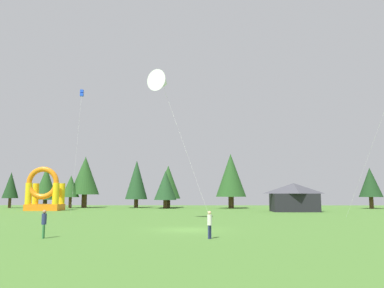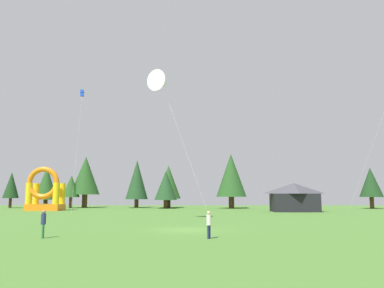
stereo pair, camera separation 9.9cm
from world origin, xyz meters
The scene contains 16 objects.
ground_plane centered at (0.00, 0.00, 0.00)m, with size 120.00×120.00×0.00m, color #47752D.
kite_white_delta centered at (-3.04, 9.04, 14.28)m, with size 6.54×4.24×15.44m.
kite_blue_box centered at (-17.79, 28.97, 18.49)m, with size 0.87×4.98×19.11m.
person_midfield centered at (-8.78, -5.60, 1.03)m, with size 0.34×0.34×1.73m.
person_near_camera centered at (1.48, -5.66, 0.99)m, with size 0.40×0.40×1.67m.
inflatable_blue_arch centered at (-24.27, 32.04, 2.60)m, with size 5.42×3.67×7.03m.
festival_tent centered at (15.32, 29.25, 2.16)m, with size 6.78×4.44×4.31m.
tree_row_0 centered at (-35.37, 43.16, 4.30)m, with size 2.97×2.97×6.83m.
tree_row_1 centered at (-29.61, 45.71, 4.77)m, with size 4.36×4.36×8.06m.
tree_row_2 centered at (-23.55, 42.60, 4.06)m, with size 3.24×3.24×6.18m.
tree_row_3 centered at (-21.49, 44.53, 6.19)m, with size 5.60×5.60×9.95m.
tree_row_4 centered at (-11.42, 44.92, 5.39)m, with size 4.32×4.32×9.21m.
tree_row_5 centered at (-5.41, 41.20, 4.21)m, with size 4.17×4.17×6.93m.
tree_row_6 centered at (-5.20, 44.76, 4.93)m, with size 4.77×4.77×8.18m.
tree_row_7 centered at (6.78, 41.77, 6.10)m, with size 5.60×5.60×10.14m.
tree_row_8 centered at (32.16, 40.86, 4.73)m, with size 4.12×4.12×7.45m.
Camera 1 is at (0.84, -29.27, 2.75)m, focal length 35.43 mm.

